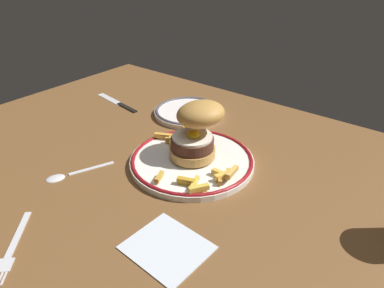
{
  "coord_description": "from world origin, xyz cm",
  "views": [
    {
      "loc": [
        32.03,
        -41.93,
        38.84
      ],
      "look_at": [
        -4.59,
        4.66,
        4.6
      ],
      "focal_mm": 32.5,
      "sensor_mm": 36.0,
      "label": 1
    }
  ],
  "objects_px": {
    "dinner_plate": "(192,160)",
    "burger": "(197,129)",
    "spoon": "(63,175)",
    "side_plate": "(189,112)",
    "fork": "(12,247)",
    "napkin": "(167,247)",
    "knife": "(120,104)"
  },
  "relations": [
    {
      "from": "dinner_plate",
      "to": "burger",
      "type": "xyz_separation_m",
      "value": [
        -0.0,
        0.02,
        0.07
      ]
    },
    {
      "from": "spoon",
      "to": "side_plate",
      "type": "bearing_deg",
      "value": 87.6
    },
    {
      "from": "burger",
      "to": "spoon",
      "type": "distance_m",
      "value": 0.27
    },
    {
      "from": "burger",
      "to": "fork",
      "type": "relative_size",
      "value": 1.05
    },
    {
      "from": "side_plate",
      "to": "napkin",
      "type": "relative_size",
      "value": 1.57
    },
    {
      "from": "knife",
      "to": "napkin",
      "type": "height_order",
      "value": "knife"
    },
    {
      "from": "spoon",
      "to": "napkin",
      "type": "xyz_separation_m",
      "value": [
        0.28,
        -0.01,
        -0.0
      ]
    },
    {
      "from": "knife",
      "to": "napkin",
      "type": "relative_size",
      "value": 1.58
    },
    {
      "from": "knife",
      "to": "spoon",
      "type": "relative_size",
      "value": 1.39
    },
    {
      "from": "fork",
      "to": "spoon",
      "type": "height_order",
      "value": "spoon"
    },
    {
      "from": "dinner_plate",
      "to": "fork",
      "type": "relative_size",
      "value": 2.22
    },
    {
      "from": "dinner_plate",
      "to": "side_plate",
      "type": "relative_size",
      "value": 1.4
    },
    {
      "from": "knife",
      "to": "fork",
      "type": "bearing_deg",
      "value": -58.74
    },
    {
      "from": "burger",
      "to": "knife",
      "type": "distance_m",
      "value": 0.36
    },
    {
      "from": "dinner_plate",
      "to": "burger",
      "type": "bearing_deg",
      "value": 91.49
    },
    {
      "from": "burger",
      "to": "spoon",
      "type": "height_order",
      "value": "burger"
    },
    {
      "from": "spoon",
      "to": "knife",
      "type": "bearing_deg",
      "value": 120.52
    },
    {
      "from": "burger",
      "to": "napkin",
      "type": "xyz_separation_m",
      "value": [
        0.11,
        -0.22,
        -0.07
      ]
    },
    {
      "from": "dinner_plate",
      "to": "side_plate",
      "type": "distance_m",
      "value": 0.23
    },
    {
      "from": "dinner_plate",
      "to": "fork",
      "type": "height_order",
      "value": "dinner_plate"
    },
    {
      "from": "dinner_plate",
      "to": "napkin",
      "type": "bearing_deg",
      "value": -60.98
    },
    {
      "from": "fork",
      "to": "knife",
      "type": "relative_size",
      "value": 0.63
    },
    {
      "from": "side_plate",
      "to": "knife",
      "type": "distance_m",
      "value": 0.2
    },
    {
      "from": "side_plate",
      "to": "fork",
      "type": "relative_size",
      "value": 1.58
    },
    {
      "from": "fork",
      "to": "napkin",
      "type": "distance_m",
      "value": 0.23
    },
    {
      "from": "spoon",
      "to": "napkin",
      "type": "height_order",
      "value": "spoon"
    },
    {
      "from": "side_plate",
      "to": "knife",
      "type": "xyz_separation_m",
      "value": [
        -0.19,
        -0.07,
        -0.01
      ]
    },
    {
      "from": "burger",
      "to": "napkin",
      "type": "relative_size",
      "value": 1.04
    },
    {
      "from": "side_plate",
      "to": "spoon",
      "type": "xyz_separation_m",
      "value": [
        -0.02,
        -0.37,
        -0.0
      ]
    },
    {
      "from": "dinner_plate",
      "to": "napkin",
      "type": "relative_size",
      "value": 2.19
    },
    {
      "from": "side_plate",
      "to": "napkin",
      "type": "distance_m",
      "value": 0.46
    },
    {
      "from": "dinner_plate",
      "to": "burger",
      "type": "height_order",
      "value": "burger"
    }
  ]
}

